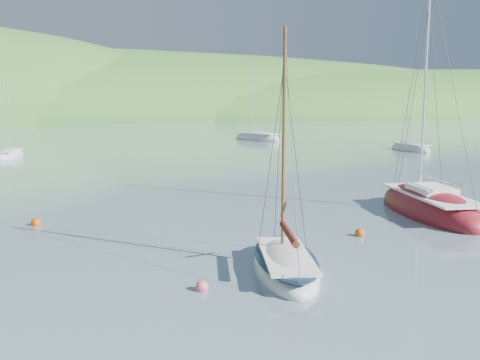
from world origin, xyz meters
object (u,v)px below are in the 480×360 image
object	(u,v)px
daysailer_white	(285,265)
sloop_red	(429,209)
distant_sloop_b	(258,139)
distant_sloop_d	(410,149)
distant_sloop_a	(9,156)

from	to	relation	value
daysailer_white	sloop_red	size ratio (longest dim) A/B	0.66
distant_sloop_b	distant_sloop_d	bearing A→B (deg)	-84.95
sloop_red	distant_sloop_d	distance (m)	36.11
daysailer_white	distant_sloop_b	xyz separation A→B (m)	(21.30, 56.20, -0.01)
sloop_red	distant_sloop_a	world-z (taller)	sloop_red
daysailer_white	distant_sloop_a	world-z (taller)	daysailer_white
distant_sloop_a	distant_sloop_d	size ratio (longest dim) A/B	0.93
distant_sloop_a	distant_sloop_d	world-z (taller)	distant_sloop_d
distant_sloop_a	distant_sloop_b	xyz separation A→B (m)	(32.71, 12.94, 0.04)
distant_sloop_d	distant_sloop_b	bearing A→B (deg)	119.94
daysailer_white	sloop_red	distance (m)	12.56
distant_sloop_d	daysailer_white	bearing A→B (deg)	-129.88
distant_sloop_a	distant_sloop_b	distance (m)	35.18
sloop_red	distant_sloop_b	world-z (taller)	sloop_red
sloop_red	distant_sloop_d	xyz separation A→B (m)	(21.16, 29.26, -0.07)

